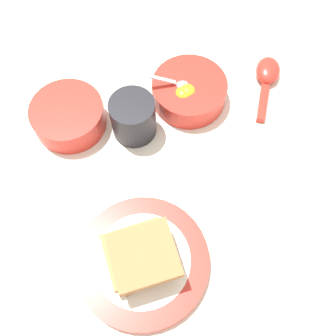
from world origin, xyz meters
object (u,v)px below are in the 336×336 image
Objects in this scene: egg_bowl at (189,91)px; toast_plate at (143,261)px; drinking_cup at (133,117)px; toast_sandwich at (141,255)px; soup_spoon at (267,75)px; congee_bowl at (68,116)px.

toast_plate is (-0.16, -0.29, -0.02)m from egg_bowl.
toast_sandwich is at bearing -100.12° from drinking_cup.
drinking_cup reaches higher than soup_spoon.
soup_spoon reaches higher than toast_plate.
egg_bowl is 0.33m from toast_sandwich.
congee_bowl is (-0.23, 0.00, 0.00)m from egg_bowl.
soup_spoon is 1.80× the size of drinking_cup.
toast_plate is 1.59× the size of congee_bowl.
egg_bowl is 0.17m from soup_spoon.
drinking_cup is (0.04, 0.25, 0.03)m from toast_plate.
egg_bowl is 1.12× the size of congee_bowl.
toast_sandwich reaches higher than congee_bowl.
drinking_cup reaches higher than toast_sandwich.
toast_sandwich is 0.30m from congee_bowl.
soup_spoon is at bearing 1.48° from egg_bowl.
congee_bowl is (-0.07, 0.29, 0.02)m from toast_plate.
congee_bowl is at bearing 179.19° from egg_bowl.
congee_bowl is 1.64× the size of drinking_cup.
drinking_cup reaches higher than egg_bowl.
toast_sandwich is 0.44m from soup_spoon.
egg_bowl is at bearing 19.20° from drinking_cup.
congee_bowl is (-0.07, 0.29, -0.02)m from toast_sandwich.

